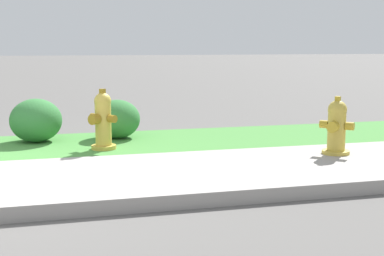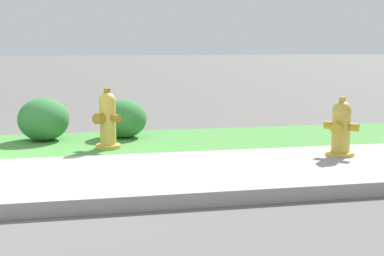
{
  "view_description": "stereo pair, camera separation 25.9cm",
  "coord_description": "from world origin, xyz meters",
  "px_view_note": "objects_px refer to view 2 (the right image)",
  "views": [
    {
      "loc": [
        0.97,
        -4.89,
        1.23
      ],
      "look_at": [
        2.31,
        0.24,
        0.4
      ],
      "focal_mm": 50.0,
      "sensor_mm": 36.0,
      "label": 1
    },
    {
      "loc": [
        1.22,
        -4.95,
        1.23
      ],
      "look_at": [
        2.31,
        0.24,
        0.4
      ],
      "focal_mm": 50.0,
      "sensor_mm": 36.0,
      "label": 2
    }
  ],
  "objects_px": {
    "fire_hydrant_across_street": "(107,120)",
    "shrub_bush_far_verge": "(124,119)",
    "fire_hydrant_at_driveway": "(341,128)",
    "shrub_bush_mid_verge": "(44,119)"
  },
  "relations": [
    {
      "from": "fire_hydrant_at_driveway",
      "to": "fire_hydrant_across_street",
      "type": "bearing_deg",
      "value": 23.58
    },
    {
      "from": "fire_hydrant_at_driveway",
      "to": "shrub_bush_mid_verge",
      "type": "distance_m",
      "value": 3.69
    },
    {
      "from": "fire_hydrant_at_driveway",
      "to": "shrub_bush_far_verge",
      "type": "relative_size",
      "value": 1.09
    },
    {
      "from": "fire_hydrant_across_street",
      "to": "shrub_bush_far_verge",
      "type": "xyz_separation_m",
      "value": [
        0.25,
        0.72,
        -0.09
      ]
    },
    {
      "from": "fire_hydrant_at_driveway",
      "to": "shrub_bush_far_verge",
      "type": "distance_m",
      "value": 2.82
    },
    {
      "from": "fire_hydrant_across_street",
      "to": "shrub_bush_mid_verge",
      "type": "bearing_deg",
      "value": 5.6
    },
    {
      "from": "shrub_bush_mid_verge",
      "to": "fire_hydrant_across_street",
      "type": "bearing_deg",
      "value": -42.24
    },
    {
      "from": "fire_hydrant_across_street",
      "to": "shrub_bush_far_verge",
      "type": "bearing_deg",
      "value": -61.41
    },
    {
      "from": "fire_hydrant_at_driveway",
      "to": "shrub_bush_mid_verge",
      "type": "height_order",
      "value": "fire_hydrant_at_driveway"
    },
    {
      "from": "fire_hydrant_at_driveway",
      "to": "shrub_bush_mid_verge",
      "type": "bearing_deg",
      "value": 17.74
    }
  ]
}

